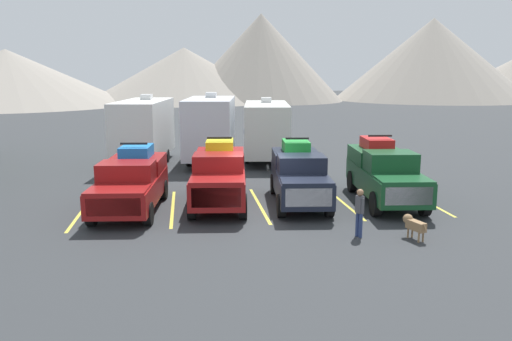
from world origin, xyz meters
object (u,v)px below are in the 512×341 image
Objects in this scene: camper_trailer_b at (210,127)px; dog at (413,224)px; pickup_truck_d at (384,172)px; pickup_truck_c at (299,175)px; camper_trailer_a at (144,128)px; camper_trailer_c at (266,128)px; pickup_truck_b at (219,175)px; pickup_truck_a at (131,181)px; person_a at (360,210)px.

camper_trailer_b reaches higher than dog.
pickup_truck_d is at bearing -56.17° from camper_trailer_b.
pickup_truck_d is at bearing 79.43° from dog.
camper_trailer_a reaches higher than pickup_truck_c.
pickup_truck_d is at bearing -72.37° from camper_trailer_c.
dog is at bearing -57.39° from camper_trailer_a.
pickup_truck_c is (3.18, -0.13, -0.05)m from pickup_truck_b.
pickup_truck_b is (3.36, 0.25, 0.09)m from pickup_truck_a.
pickup_truck_d is 4.89m from dog.
pickup_truck_b is at bearing 131.60° from person_a.
pickup_truck_a is 10.33m from dog.
pickup_truck_c is 11.85m from camper_trailer_a.
pickup_truck_c is 3.48m from pickup_truck_d.
pickup_truck_d reaches higher than dog.
pickup_truck_c is 0.70× the size of camper_trailer_c.
dog is (1.63, -0.40, -0.41)m from person_a.
pickup_truck_b reaches higher than pickup_truck_c.
camper_trailer_c is (3.43, 9.85, 0.74)m from pickup_truck_b.
pickup_truck_b is 0.70× the size of camper_trailer_a.
pickup_truck_d is 0.75× the size of camper_trailer_c.
person_a is at bearing -61.49° from camper_trailer_a.
camper_trailer_c is 14.57m from person_a.
pickup_truck_d is 6.05× the size of dog.
pickup_truck_a is 10.35m from camper_trailer_b.
pickup_truck_c is 3.56× the size of person_a.
camper_trailer_a is (-10.24, 9.86, 0.85)m from pickup_truck_d.
camper_trailer_c reaches higher than pickup_truck_c.
camper_trailer_c reaches higher than dog.
camper_trailer_b reaches higher than person_a.
pickup_truck_c is 10.02m from camper_trailer_c.
pickup_truck_d is 10.69m from camper_trailer_c.
camper_trailer_a is at bearing 91.33° from pickup_truck_a.
camper_trailer_a is at bearing 136.08° from pickup_truck_d.
pickup_truck_c is (6.53, 0.13, 0.04)m from pickup_truck_a.
camper_trailer_c is (0.25, 9.98, 0.78)m from pickup_truck_c.
person_a is at bearing -48.40° from pickup_truck_b.
pickup_truck_b is 6.24m from person_a.
camper_trailer_a is (-6.76, 9.69, 0.90)m from pickup_truck_c.
pickup_truck_d is at bearing 60.00° from person_a.
dog is (9.35, -14.62, -1.57)m from camper_trailer_a.
pickup_truck_d is at bearing -43.92° from camper_trailer_a.
pickup_truck_b is 6.66m from pickup_truck_d.
pickup_truck_a is at bearing 152.21° from dog.
camper_trailer_c reaches higher than pickup_truck_d.
camper_trailer_c is at bearing 92.81° from person_a.
pickup_truck_a is 0.75× the size of camper_trailer_b.
camper_trailer_b is at bearing 89.23° from pickup_truck_b.
camper_trailer_c is at bearing 56.13° from pickup_truck_a.
person_a is (-2.52, -4.36, -0.30)m from pickup_truck_d.
person_a is at bearing -78.00° from pickup_truck_c.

